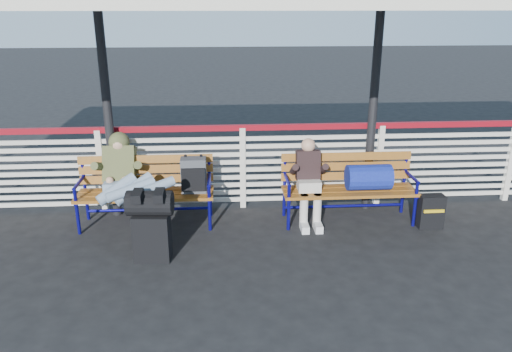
{
  "coord_description": "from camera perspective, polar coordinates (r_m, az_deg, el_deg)",
  "views": [
    {
      "loc": [
        -0.28,
        -4.92,
        2.86
      ],
      "look_at": [
        0.13,
        1.0,
        0.79
      ],
      "focal_mm": 35.0,
      "sensor_mm": 36.0,
      "label": 1
    }
  ],
  "objects": [
    {
      "name": "ground",
      "position": [
        5.7,
        -0.61,
        -10.92
      ],
      "size": [
        60.0,
        60.0,
        0.0
      ],
      "primitive_type": "plane",
      "color": "black",
      "rests_on": "ground"
    },
    {
      "name": "fence",
      "position": [
        7.17,
        -1.53,
        1.35
      ],
      "size": [
        12.08,
        0.08,
        1.24
      ],
      "color": "silver",
      "rests_on": "ground"
    },
    {
      "name": "luggage_stack",
      "position": [
        5.88,
        -11.89,
        -5.26
      ],
      "size": [
        0.54,
        0.33,
        0.86
      ],
      "rotation": [
        0.0,
        0.0,
        -0.08
      ],
      "color": "black",
      "rests_on": "ground"
    },
    {
      "name": "bench_left",
      "position": [
        6.77,
        -10.79,
        -0.64
      ],
      "size": [
        1.8,
        0.56,
        0.93
      ],
      "color": "#A15B1F",
      "rests_on": "ground"
    },
    {
      "name": "bench_right",
      "position": [
        6.88,
        11.62,
        -0.38
      ],
      "size": [
        1.8,
        0.56,
        0.92
      ],
      "color": "#A15B1F",
      "rests_on": "ground"
    },
    {
      "name": "traveler_man",
      "position": [
        6.47,
        -14.3,
        -0.75
      ],
      "size": [
        0.93,
        1.63,
        0.77
      ],
      "color": "#91AAC4",
      "rests_on": "ground"
    },
    {
      "name": "companion_person",
      "position": [
        6.73,
        6.07,
        -0.54
      ],
      "size": [
        0.32,
        0.66,
        1.15
      ],
      "color": "beige",
      "rests_on": "ground"
    },
    {
      "name": "suitcase_side",
      "position": [
        7.05,
        19.33,
        -3.84
      ],
      "size": [
        0.33,
        0.21,
        0.46
      ],
      "rotation": [
        0.0,
        0.0,
        0.01
      ],
      "color": "black",
      "rests_on": "ground"
    }
  ]
}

